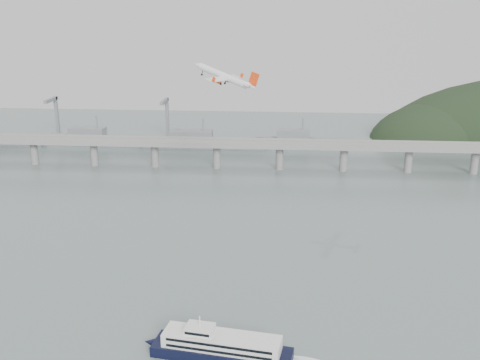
{
  "coord_description": "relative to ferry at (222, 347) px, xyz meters",
  "views": [
    {
      "loc": [
        22.27,
        -229.01,
        125.41
      ],
      "look_at": [
        0.0,
        55.0,
        36.0
      ],
      "focal_mm": 42.0,
      "sensor_mm": 36.0,
      "label": 1
    }
  ],
  "objects": [
    {
      "name": "ground",
      "position": [
        -1.55,
        50.83,
        -4.4
      ],
      "size": [
        900.0,
        900.0,
        0.0
      ],
      "primitive_type": "plane",
      "color": "slate",
      "rests_on": "ground"
    },
    {
      "name": "ferry",
      "position": [
        0.0,
        0.0,
        0.0
      ],
      "size": [
        85.67,
        24.4,
        16.21
      ],
      "rotation": [
        0.0,
        0.0,
        -0.15
      ],
      "color": "black",
      "rests_on": "ground"
    },
    {
      "name": "bridge",
      "position": [
        -2.7,
        250.83,
        13.25
      ],
      "size": [
        800.0,
        22.0,
        23.9
      ],
      "color": "gray",
      "rests_on": "ground"
    },
    {
      "name": "airliner",
      "position": [
        -13.05,
        142.12,
        81.64
      ],
      "size": [
        40.03,
        37.41,
        15.81
      ],
      "rotation": [
        0.05,
        -0.31,
        2.79
      ],
      "color": "white",
      "rests_on": "ground"
    },
    {
      "name": "distant_fleet",
      "position": [
        -156.9,
        315.91,
        1.82
      ],
      "size": [
        453.0,
        60.9,
        40.0
      ],
      "color": "slate",
      "rests_on": "ground"
    }
  ]
}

